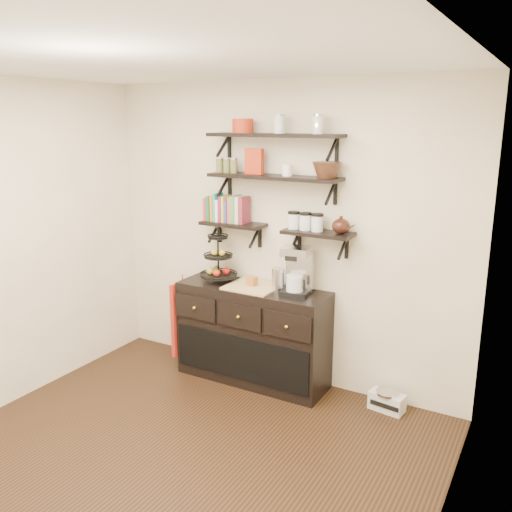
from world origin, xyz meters
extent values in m
plane|color=black|center=(0.00, 0.00, 0.00)|extent=(3.50, 3.50, 0.00)
cube|color=white|center=(0.00, 0.00, 2.70)|extent=(3.50, 3.50, 0.02)
cube|color=white|center=(0.00, 1.75, 1.35)|extent=(3.50, 0.02, 2.70)
cube|color=white|center=(1.75, 0.00, 1.35)|extent=(0.02, 3.50, 2.70)
cube|color=black|center=(0.00, 1.61, 2.23)|extent=(1.20, 0.27, 0.03)
cube|color=black|center=(-0.52, 1.74, 2.12)|extent=(0.02, 0.03, 0.20)
cube|color=black|center=(0.52, 1.74, 2.12)|extent=(0.02, 0.03, 0.20)
cube|color=black|center=(0.00, 1.61, 1.89)|extent=(1.20, 0.27, 0.03)
cube|color=black|center=(-0.52, 1.74, 1.77)|extent=(0.02, 0.03, 0.20)
cube|color=black|center=(0.52, 1.74, 1.77)|extent=(0.02, 0.03, 0.20)
cube|color=black|center=(-0.42, 1.62, 1.44)|extent=(0.60, 0.25, 0.03)
cube|color=black|center=(-0.64, 1.74, 1.32)|extent=(0.02, 0.03, 0.20)
cube|color=black|center=(-0.20, 1.74, 1.32)|extent=(0.03, 0.03, 0.20)
cube|color=black|center=(0.42, 1.62, 1.44)|extent=(0.60, 0.25, 0.03)
cube|color=black|center=(0.20, 1.74, 1.32)|extent=(0.03, 0.03, 0.20)
cube|color=black|center=(0.64, 1.74, 1.32)|extent=(0.02, 0.03, 0.20)
cube|color=#B72743|center=(-0.68, 1.63, 1.55)|extent=(0.02, 0.15, 0.20)
cube|color=#216232|center=(-0.65, 1.63, 1.57)|extent=(0.03, 0.15, 0.24)
cube|color=orange|center=(-0.61, 1.63, 1.55)|extent=(0.04, 0.15, 0.21)
cube|color=teal|center=(-0.57, 1.63, 1.57)|extent=(0.03, 0.15, 0.25)
cube|color=#F5ECCE|center=(-0.54, 1.63, 1.56)|extent=(0.03, 0.15, 0.22)
cube|color=#991747|center=(-0.50, 1.63, 1.58)|extent=(0.04, 0.15, 0.26)
cube|color=gold|center=(-0.46, 1.63, 1.56)|extent=(0.03, 0.15, 0.23)
cube|color=#363A86|center=(-0.42, 1.63, 1.55)|extent=(0.03, 0.15, 0.20)
cube|color=#BB5335|center=(-0.38, 1.63, 1.57)|extent=(0.04, 0.15, 0.24)
cube|color=#458853|center=(-0.34, 1.63, 1.55)|extent=(0.03, 0.15, 0.21)
cube|color=beige|center=(-0.31, 1.63, 1.57)|extent=(0.03, 0.15, 0.25)
cube|color=maroon|center=(-0.27, 1.63, 1.56)|extent=(0.02, 0.15, 0.22)
cylinder|color=silver|center=(0.19, 1.63, 1.51)|extent=(0.10, 0.10, 0.13)
cylinder|color=silver|center=(0.30, 1.63, 1.51)|extent=(0.10, 0.10, 0.13)
cylinder|color=silver|center=(0.41, 1.63, 1.51)|extent=(0.10, 0.10, 0.13)
cube|color=black|center=(-0.15, 1.51, 0.45)|extent=(1.40, 0.45, 0.90)
cube|color=tan|center=(-0.15, 1.51, 0.91)|extent=(0.45, 0.41, 0.02)
sphere|color=gold|center=(-0.62, 1.26, 0.70)|extent=(0.04, 0.04, 0.04)
sphere|color=gold|center=(-0.15, 1.26, 0.70)|extent=(0.04, 0.04, 0.04)
sphere|color=gold|center=(0.32, 1.26, 0.70)|extent=(0.04, 0.04, 0.04)
cylinder|color=black|center=(-0.52, 1.51, 1.15)|extent=(0.02, 0.02, 0.50)
cylinder|color=black|center=(-0.52, 1.51, 0.96)|extent=(0.34, 0.34, 0.01)
cylinder|color=black|center=(-0.52, 1.51, 1.14)|extent=(0.26, 0.26, 0.02)
cylinder|color=black|center=(-0.52, 1.51, 1.32)|extent=(0.18, 0.18, 0.02)
sphere|color=#B21914|center=(-0.46, 1.55, 1.00)|extent=(0.07, 0.07, 0.07)
sphere|color=gold|center=(-0.56, 1.51, 1.17)|extent=(0.06, 0.06, 0.06)
cube|color=#9C5724|center=(-0.16, 1.51, 0.96)|extent=(0.08, 0.08, 0.08)
cube|color=black|center=(0.28, 1.51, 0.92)|extent=(0.25, 0.24, 0.04)
cube|color=silver|center=(0.28, 1.59, 1.10)|extent=(0.24, 0.11, 0.35)
cube|color=silver|center=(0.28, 1.51, 1.28)|extent=(0.25, 0.24, 0.07)
cylinder|color=silver|center=(0.28, 1.49, 1.01)|extent=(0.16, 0.16, 0.13)
cylinder|color=silver|center=(0.12, 1.49, 1.01)|extent=(0.11, 0.11, 0.22)
cube|color=#9E1111|center=(-0.88, 1.41, 0.51)|extent=(0.04, 0.31, 0.72)
cube|color=silver|center=(1.10, 1.58, 0.08)|extent=(0.30, 0.18, 0.15)
cylinder|color=silver|center=(1.10, 1.58, 0.16)|extent=(0.22, 0.22, 0.02)
cube|color=black|center=(1.10, 1.50, 0.08)|extent=(0.25, 0.04, 0.04)
cube|color=#A42A12|center=(-0.19, 1.61, 2.01)|extent=(0.16, 0.07, 0.22)
cylinder|color=white|center=(0.13, 1.61, 1.95)|extent=(0.09, 0.09, 0.10)
cylinder|color=#A42A12|center=(-0.31, 1.61, 2.31)|extent=(0.18, 0.18, 0.12)
camera|label=1|loc=(2.16, -2.51, 2.36)|focal=38.00mm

